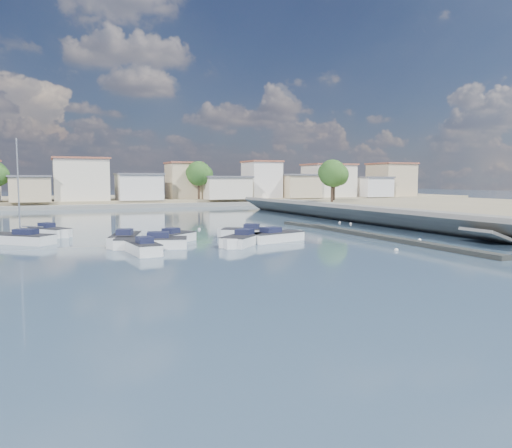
{
  "coord_description": "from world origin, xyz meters",
  "views": [
    {
      "loc": [
        -20.85,
        -26.76,
        5.3
      ],
      "look_at": [
        -3.75,
        14.47,
        1.4
      ],
      "focal_mm": 35.0,
      "sensor_mm": 36.0,
      "label": 1
    }
  ],
  "objects_px": {
    "motorboat_c": "(147,243)",
    "motorboat_g": "(51,233)",
    "motorboat_e": "(126,239)",
    "sailboat": "(18,239)",
    "motorboat_f": "(244,233)",
    "motorboat_h": "(278,237)",
    "motorboat_d": "(241,241)",
    "motorboat_a": "(142,248)",
    "motorboat_b": "(176,238)"
  },
  "relations": [
    {
      "from": "motorboat_c",
      "to": "motorboat_a",
      "type": "bearing_deg",
      "value": -107.82
    },
    {
      "from": "motorboat_b",
      "to": "sailboat",
      "type": "distance_m",
      "value": 13.16
    },
    {
      "from": "motorboat_c",
      "to": "motorboat_e",
      "type": "bearing_deg",
      "value": 106.07
    },
    {
      "from": "motorboat_b",
      "to": "motorboat_h",
      "type": "height_order",
      "value": "same"
    },
    {
      "from": "motorboat_b",
      "to": "motorboat_c",
      "type": "relative_size",
      "value": 0.69
    },
    {
      "from": "motorboat_b",
      "to": "motorboat_h",
      "type": "xyz_separation_m",
      "value": [
        8.39,
        -2.77,
        0.0
      ]
    },
    {
      "from": "motorboat_d",
      "to": "motorboat_e",
      "type": "xyz_separation_m",
      "value": [
        -8.51,
        4.98,
        0.0
      ]
    },
    {
      "from": "motorboat_d",
      "to": "motorboat_e",
      "type": "height_order",
      "value": "same"
    },
    {
      "from": "motorboat_a",
      "to": "motorboat_g",
      "type": "xyz_separation_m",
      "value": [
        -6.1,
        14.37,
        0.0
      ]
    },
    {
      "from": "motorboat_c",
      "to": "sailboat",
      "type": "bearing_deg",
      "value": 143.78
    },
    {
      "from": "motorboat_h",
      "to": "sailboat",
      "type": "xyz_separation_m",
      "value": [
        -20.92,
        6.78,
        0.04
      ]
    },
    {
      "from": "motorboat_h",
      "to": "motorboat_e",
      "type": "bearing_deg",
      "value": 164.0
    },
    {
      "from": "motorboat_e",
      "to": "motorboat_d",
      "type": "bearing_deg",
      "value": -30.35
    },
    {
      "from": "motorboat_f",
      "to": "motorboat_h",
      "type": "distance_m",
      "value": 4.24
    },
    {
      "from": "motorboat_a",
      "to": "motorboat_b",
      "type": "bearing_deg",
      "value": 55.56
    },
    {
      "from": "motorboat_e",
      "to": "sailboat",
      "type": "relative_size",
      "value": 0.63
    },
    {
      "from": "motorboat_e",
      "to": "motorboat_a",
      "type": "bearing_deg",
      "value": -87.63
    },
    {
      "from": "motorboat_d",
      "to": "motorboat_f",
      "type": "height_order",
      "value": "same"
    },
    {
      "from": "motorboat_a",
      "to": "sailboat",
      "type": "relative_size",
      "value": 0.54
    },
    {
      "from": "motorboat_g",
      "to": "sailboat",
      "type": "distance_m",
      "value": 5.47
    },
    {
      "from": "motorboat_h",
      "to": "sailboat",
      "type": "distance_m",
      "value": 21.99
    },
    {
      "from": "motorboat_c",
      "to": "motorboat_h",
      "type": "height_order",
      "value": "same"
    },
    {
      "from": "motorboat_f",
      "to": "motorboat_g",
      "type": "height_order",
      "value": "same"
    },
    {
      "from": "motorboat_e",
      "to": "motorboat_f",
      "type": "xyz_separation_m",
      "value": [
        10.85,
        0.35,
        -0.0
      ]
    },
    {
      "from": "motorboat_g",
      "to": "motorboat_h",
      "type": "distance_m",
      "value": 21.65
    },
    {
      "from": "motorboat_a",
      "to": "sailboat",
      "type": "bearing_deg",
      "value": 132.34
    },
    {
      "from": "motorboat_c",
      "to": "motorboat_d",
      "type": "xyz_separation_m",
      "value": [
        7.42,
        -1.19,
        -0.0
      ]
    },
    {
      "from": "motorboat_c",
      "to": "motorboat_e",
      "type": "xyz_separation_m",
      "value": [
        -1.09,
        3.79,
        -0.0
      ]
    },
    {
      "from": "motorboat_a",
      "to": "motorboat_c",
      "type": "height_order",
      "value": "same"
    },
    {
      "from": "motorboat_b",
      "to": "sailboat",
      "type": "bearing_deg",
      "value": 162.26
    },
    {
      "from": "motorboat_b",
      "to": "motorboat_c",
      "type": "xyz_separation_m",
      "value": [
        -2.99,
        -2.99,
        0.0
      ]
    },
    {
      "from": "motorboat_e",
      "to": "motorboat_b",
      "type": "bearing_deg",
      "value": -11.15
    },
    {
      "from": "motorboat_h",
      "to": "sailboat",
      "type": "height_order",
      "value": "sailboat"
    },
    {
      "from": "motorboat_c",
      "to": "sailboat",
      "type": "relative_size",
      "value": 0.7
    },
    {
      "from": "motorboat_c",
      "to": "motorboat_g",
      "type": "xyz_separation_m",
      "value": [
        -6.92,
        11.79,
        0.0
      ]
    },
    {
      "from": "motorboat_b",
      "to": "sailboat",
      "type": "height_order",
      "value": "sailboat"
    },
    {
      "from": "motorboat_d",
      "to": "sailboat",
      "type": "relative_size",
      "value": 0.55
    },
    {
      "from": "motorboat_h",
      "to": "motorboat_b",
      "type": "bearing_deg",
      "value": 161.72
    },
    {
      "from": "motorboat_c",
      "to": "motorboat_g",
      "type": "distance_m",
      "value": 13.67
    },
    {
      "from": "sailboat",
      "to": "motorboat_e",
      "type": "bearing_deg",
      "value": -20.76
    },
    {
      "from": "motorboat_c",
      "to": "sailboat",
      "type": "xyz_separation_m",
      "value": [
        -9.55,
        7.0,
        0.04
      ]
    },
    {
      "from": "motorboat_e",
      "to": "motorboat_g",
      "type": "relative_size",
      "value": 1.22
    },
    {
      "from": "motorboat_b",
      "to": "motorboat_f",
      "type": "relative_size",
      "value": 0.9
    },
    {
      "from": "motorboat_a",
      "to": "motorboat_g",
      "type": "relative_size",
      "value": 1.03
    },
    {
      "from": "sailboat",
      "to": "motorboat_f",
      "type": "bearing_deg",
      "value": -8.41
    },
    {
      "from": "motorboat_e",
      "to": "motorboat_h",
      "type": "height_order",
      "value": "same"
    },
    {
      "from": "motorboat_a",
      "to": "motorboat_b",
      "type": "xyz_separation_m",
      "value": [
        3.82,
        5.56,
        -0.0
      ]
    },
    {
      "from": "motorboat_e",
      "to": "sailboat",
      "type": "xyz_separation_m",
      "value": [
        -8.46,
        3.21,
        0.04
      ]
    },
    {
      "from": "sailboat",
      "to": "motorboat_b",
      "type": "bearing_deg",
      "value": -17.74
    },
    {
      "from": "motorboat_a",
      "to": "motorboat_g",
      "type": "height_order",
      "value": "same"
    }
  ]
}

